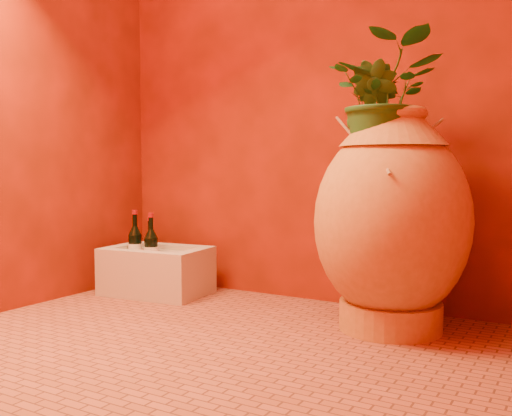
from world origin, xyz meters
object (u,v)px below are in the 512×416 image
Objects in this scene: wine_bottle_b at (150,250)px; wall_tap at (379,173)px; amphora at (392,221)px; wine_bottle_c at (135,246)px; wine_bottle_a at (151,249)px; stone_basin at (157,272)px.

wall_tap is at bearing 10.67° from wine_bottle_b.
wine_bottle_c is (-1.57, 0.04, -0.23)m from amphora.
wine_bottle_a is 0.97× the size of wine_bottle_c.
wine_bottle_b is at bearing 3.48° from wine_bottle_c.
wine_bottle_b is at bearing 178.33° from amphora.
stone_basin is (-1.40, 0.03, -0.37)m from amphora.
stone_basin is 1.89× the size of wine_bottle_a.
wall_tap is (-0.16, 0.29, 0.21)m from amphora.
wall_tap is (1.26, 0.29, 0.44)m from wine_bottle_a.
wine_bottle_c reaches higher than stone_basin.
stone_basin is 4.14× the size of wall_tap.
stone_basin is 0.14m from wine_bottle_a.
wine_bottle_b is 1.40m from wall_tap.
stone_basin is at bearing -8.40° from wine_bottle_b.
wine_bottle_a is at bearing -12.87° from wine_bottle_c.
amphora is 3.06× the size of wine_bottle_a.
amphora is at bearing -1.40° from stone_basin.
stone_basin is at bearing 73.20° from wine_bottle_a.
wine_bottle_b is 0.11m from wine_bottle_c.
wine_bottle_a is at bearing 179.99° from amphora.
wall_tap is (1.24, 0.25, 0.58)m from stone_basin.
amphora is 1.48m from wine_bottle_b.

